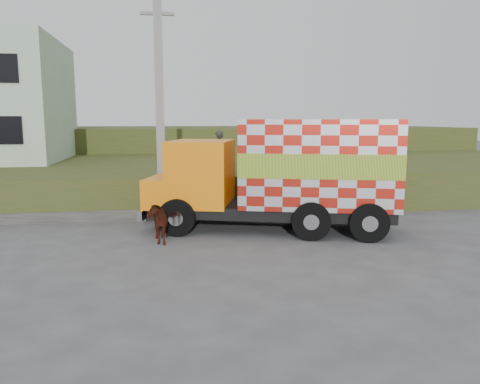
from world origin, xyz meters
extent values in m
plane|color=#474749|center=(0.00, 0.00, 0.00)|extent=(120.00, 120.00, 0.00)
cube|color=#2E4918|center=(0.00, 10.00, 0.75)|extent=(40.00, 12.00, 1.50)
cube|color=#2E4918|center=(0.00, 22.00, 1.50)|extent=(40.00, 12.00, 3.00)
cube|color=#595651|center=(-2.00, 4.20, 0.20)|extent=(16.00, 0.50, 0.40)
cube|color=gray|center=(-1.00, 4.60, 4.00)|extent=(0.30, 0.30, 8.00)
cube|color=gray|center=(-1.00, 4.60, 7.20)|extent=(1.20, 0.12, 0.12)
cube|color=black|center=(2.71, 1.87, 0.68)|extent=(7.49, 4.25, 0.37)
cube|color=orange|center=(0.30, 2.59, 1.83)|extent=(2.50, 2.85, 2.10)
cube|color=orange|center=(-0.85, 2.93, 1.20)|extent=(1.63, 2.41, 0.94)
cube|color=silver|center=(3.91, 1.50, 2.20)|extent=(5.34, 3.79, 2.72)
cube|color=yellow|center=(3.55, 0.28, 2.20)|extent=(4.63, 1.42, 0.73)
cube|color=yellow|center=(4.28, 2.73, 2.20)|extent=(4.63, 1.42, 0.73)
cube|color=silver|center=(-1.36, 3.08, 0.58)|extent=(0.84, 2.35, 0.31)
cylinder|color=black|center=(-0.55, 1.58, 0.58)|extent=(1.21, 0.68, 1.15)
cylinder|color=black|center=(0.14, 3.89, 0.58)|extent=(1.21, 0.68, 1.15)
cylinder|color=black|center=(3.37, 0.41, 0.58)|extent=(1.21, 0.68, 1.15)
cylinder|color=black|center=(4.06, 2.72, 0.58)|extent=(1.21, 0.68, 1.15)
cylinder|color=black|center=(4.97, -0.07, 0.58)|extent=(1.21, 0.68, 1.15)
cylinder|color=black|center=(5.66, 2.24, 0.58)|extent=(1.21, 0.68, 1.15)
imported|color=#381F0E|center=(-1.18, 0.96, 0.62)|extent=(0.86, 1.55, 1.24)
imported|color=#2F2D2A|center=(1.21, 5.36, 2.32)|extent=(0.62, 0.42, 1.64)
camera|label=1|loc=(-0.92, -12.63, 3.56)|focal=35.00mm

